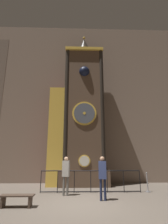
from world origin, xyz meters
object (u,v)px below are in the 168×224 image
(clock_tower, at_px, (80,115))
(visitor_near, at_px, (66,172))
(visitor_far, at_px, (103,173))
(visitor_bench, at_px, (17,198))
(stanchion_post, at_px, (148,185))

(clock_tower, height_order, visitor_near, clock_tower)
(visitor_far, distance_m, visitor_bench, 3.60)
(visitor_near, relative_size, visitor_far, 0.99)
(clock_tower, xyz_separation_m, stanchion_post, (3.68, -2.11, -4.37))
(visitor_near, relative_size, stanchion_post, 1.82)
(visitor_near, height_order, visitor_bench, visitor_near)
(visitor_near, bearing_deg, visitor_far, -17.41)
(visitor_near, height_order, visitor_far, visitor_far)
(clock_tower, height_order, visitor_bench, clock_tower)
(visitor_near, xyz_separation_m, stanchion_post, (4.36, 0.77, -0.78))
(visitor_bench, bearing_deg, clock_tower, 63.82)
(visitor_near, relative_size, visitor_bench, 1.44)
(stanchion_post, bearing_deg, visitor_near, -170.04)
(visitor_near, height_order, stanchion_post, visitor_near)
(clock_tower, relative_size, visitor_far, 6.06)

